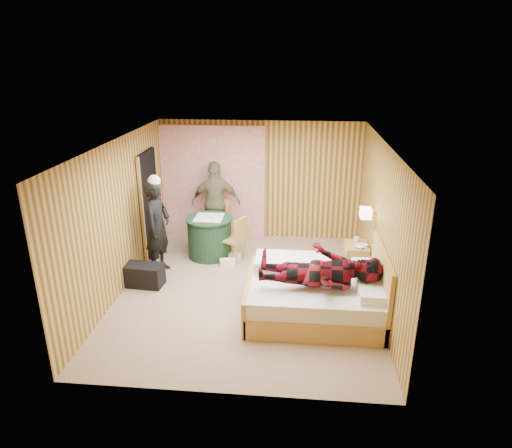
# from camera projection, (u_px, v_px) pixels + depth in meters

# --- Properties ---
(floor) EXTENTS (4.20, 5.00, 0.01)m
(floor) POSITION_uv_depth(u_px,v_px,m) (247.00, 291.00, 7.71)
(floor) COLOR tan
(floor) RESTS_ON ground
(ceiling) EXTENTS (4.20, 5.00, 0.01)m
(ceiling) POSITION_uv_depth(u_px,v_px,m) (246.00, 143.00, 6.83)
(ceiling) COLOR white
(ceiling) RESTS_ON wall_back
(wall_back) EXTENTS (4.20, 0.02, 2.50)m
(wall_back) POSITION_uv_depth(u_px,v_px,m) (260.00, 181.00, 9.60)
(wall_back) COLOR tan
(wall_back) RESTS_ON floor
(wall_left) EXTENTS (0.02, 5.00, 2.50)m
(wall_left) POSITION_uv_depth(u_px,v_px,m) (120.00, 217.00, 7.46)
(wall_left) COLOR tan
(wall_left) RESTS_ON floor
(wall_right) EXTENTS (0.02, 5.00, 2.50)m
(wall_right) POSITION_uv_depth(u_px,v_px,m) (381.00, 226.00, 7.09)
(wall_right) COLOR tan
(wall_right) RESTS_ON floor
(curtain) EXTENTS (2.20, 0.08, 2.40)m
(curtain) POSITION_uv_depth(u_px,v_px,m) (213.00, 183.00, 9.64)
(curtain) COLOR beige
(curtain) RESTS_ON floor
(doorway) EXTENTS (0.06, 0.90, 2.05)m
(doorway) POSITION_uv_depth(u_px,v_px,m) (150.00, 204.00, 8.84)
(doorway) COLOR black
(doorway) RESTS_ON floor
(wall_lamp) EXTENTS (0.26, 0.24, 0.16)m
(wall_lamp) POSITION_uv_depth(u_px,v_px,m) (366.00, 213.00, 7.50)
(wall_lamp) COLOR gold
(wall_lamp) RESTS_ON wall_right
(bed) EXTENTS (2.02, 1.59, 1.09)m
(bed) POSITION_uv_depth(u_px,v_px,m) (316.00, 295.00, 6.94)
(bed) COLOR tan
(bed) RESTS_ON floor
(nightstand) EXTENTS (0.42, 0.57, 0.55)m
(nightstand) POSITION_uv_depth(u_px,v_px,m) (356.00, 258.00, 8.25)
(nightstand) COLOR tan
(nightstand) RESTS_ON floor
(round_table) EXTENTS (0.91, 0.91, 0.81)m
(round_table) POSITION_uv_depth(u_px,v_px,m) (210.00, 236.00, 8.91)
(round_table) COLOR #1E4122
(round_table) RESTS_ON floor
(chair_far) EXTENTS (0.55, 0.55, 0.93)m
(chair_far) POSITION_uv_depth(u_px,v_px,m) (217.00, 218.00, 9.52)
(chair_far) COLOR tan
(chair_far) RESTS_ON floor
(chair_near) EXTENTS (0.54, 0.54, 0.89)m
(chair_near) POSITION_uv_depth(u_px,v_px,m) (236.00, 236.00, 8.64)
(chair_near) COLOR tan
(chair_near) RESTS_ON floor
(duffel_bag) EXTENTS (0.71, 0.42, 0.38)m
(duffel_bag) POSITION_uv_depth(u_px,v_px,m) (143.00, 275.00, 7.83)
(duffel_bag) COLOR black
(duffel_bag) RESTS_ON floor
(sneaker_left) EXTENTS (0.32, 0.22, 0.13)m
(sneaker_left) POSITION_uv_depth(u_px,v_px,m) (233.00, 256.00, 8.86)
(sneaker_left) COLOR white
(sneaker_left) RESTS_ON floor
(sneaker_right) EXTENTS (0.31, 0.19, 0.13)m
(sneaker_right) POSITION_uv_depth(u_px,v_px,m) (227.00, 262.00, 8.63)
(sneaker_right) COLOR white
(sneaker_right) RESTS_ON floor
(woman_standing) EXTENTS (0.50, 0.69, 1.74)m
(woman_standing) POSITION_uv_depth(u_px,v_px,m) (158.00, 227.00, 8.10)
(woman_standing) COLOR black
(woman_standing) RESTS_ON floor
(man_at_table) EXTENTS (1.05, 0.52, 1.72)m
(man_at_table) POSITION_uv_depth(u_px,v_px,m) (216.00, 202.00, 9.46)
(man_at_table) COLOR #6F6A4A
(man_at_table) RESTS_ON floor
(man_on_bed) EXTENTS (0.86, 0.67, 1.77)m
(man_on_bed) POSITION_uv_depth(u_px,v_px,m) (321.00, 262.00, 6.50)
(man_on_bed) COLOR maroon
(man_on_bed) RESTS_ON bed
(book_lower) EXTENTS (0.19, 0.24, 0.02)m
(book_lower) POSITION_uv_depth(u_px,v_px,m) (357.00, 245.00, 8.11)
(book_lower) COLOR white
(book_lower) RESTS_ON nightstand
(book_upper) EXTENTS (0.27, 0.28, 0.02)m
(book_upper) POSITION_uv_depth(u_px,v_px,m) (357.00, 244.00, 8.10)
(book_upper) COLOR white
(book_upper) RESTS_ON nightstand
(cup_nightstand) EXTENTS (0.11, 0.11, 0.09)m
(cup_nightstand) POSITION_uv_depth(u_px,v_px,m) (356.00, 240.00, 8.26)
(cup_nightstand) COLOR white
(cup_nightstand) RESTS_ON nightstand
(cup_table) EXTENTS (0.15, 0.15, 0.10)m
(cup_table) POSITION_uv_depth(u_px,v_px,m) (214.00, 216.00, 8.69)
(cup_table) COLOR white
(cup_table) RESTS_ON round_table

